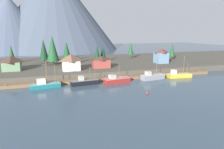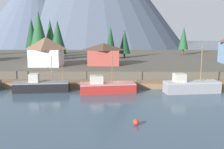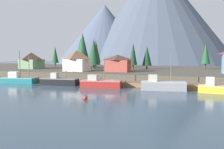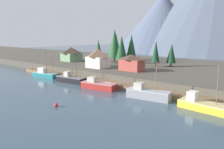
{
  "view_description": "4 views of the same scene",
  "coord_description": "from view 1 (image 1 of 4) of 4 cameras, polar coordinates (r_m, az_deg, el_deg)",
  "views": [
    {
      "loc": [
        -22.69,
        -65.25,
        17.06
      ],
      "look_at": [
        -1.43,
        1.84,
        1.97
      ],
      "focal_mm": 31.8,
      "sensor_mm": 36.0,
      "label": 1
    },
    {
      "loc": [
        0.7,
        -45.06,
        10.22
      ],
      "look_at": [
        -0.28,
        1.95,
        2.29
      ],
      "focal_mm": 42.11,
      "sensor_mm": 36.0,
      "label": 2
    },
    {
      "loc": [
        20.34,
        -52.87,
        7.27
      ],
      "look_at": [
        0.01,
        2.28,
        2.61
      ],
      "focal_mm": 39.0,
      "sensor_mm": 36.0,
      "label": 3
    },
    {
      "loc": [
        35.92,
        -41.07,
        12.9
      ],
      "look_at": [
        -0.76,
        2.43,
        2.97
      ],
      "focal_mm": 35.56,
      "sensor_mm": 36.0,
      "label": 4
    }
  ],
  "objects": [
    {
      "name": "conifer_far_right",
      "position": [
        99.74,
        -19.07,
        6.8
      ],
      "size": [
        4.29,
        4.29,
        11.29
      ],
      "color": "#4C3823",
      "rests_on": "shoreline_bank"
    },
    {
      "name": "conifer_mid_left",
      "position": [
        93.77,
        -16.74,
        7.2
      ],
      "size": [
        5.48,
        5.48,
        13.17
      ],
      "color": "#4C3823",
      "rests_on": "shoreline_bank"
    },
    {
      "name": "fishing_boat_grey",
      "position": [
        74.12,
        11.55,
        -0.59
      ],
      "size": [
        9.41,
        4.06,
        7.95
      ],
      "rotation": [
        0.0,
        0.0,
        0.15
      ],
      "color": "gray",
      "rests_on": "ground_plane"
    },
    {
      "name": "conifer_mid_right",
      "position": [
        105.16,
        -16.71,
        7.19
      ],
      "size": [
        4.11,
        4.11,
        11.24
      ],
      "color": "#4C3823",
      "rests_on": "shoreline_bank"
    },
    {
      "name": "mountain_west_peak",
      "position": [
        198.66,
        -27.25,
        12.76
      ],
      "size": [
        77.58,
        77.58,
        47.7
      ],
      "primitive_type": "cone",
      "color": "#4C566B",
      "rests_on": "ground_plane"
    },
    {
      "name": "conifer_centre",
      "position": [
        113.09,
        16.92,
        6.83
      ],
      "size": [
        2.99,
        2.99,
        8.92
      ],
      "color": "#4C3823",
      "rests_on": "shoreline_bank"
    },
    {
      "name": "conifer_near_left",
      "position": [
        98.86,
        -2.64,
        6.28
      ],
      "size": [
        3.32,
        3.32,
        7.89
      ],
      "color": "#4C3823",
      "rests_on": "shoreline_bank"
    },
    {
      "name": "conifer_back_left",
      "position": [
        113.96,
        5.41,
        7.43
      ],
      "size": [
        3.17,
        3.17,
        9.05
      ],
      "color": "#4C3823",
      "rests_on": "shoreline_bank"
    },
    {
      "name": "house_green",
      "position": [
        85.96,
        -26.84,
        3.04
      ],
      "size": [
        6.65,
        7.16,
        5.79
      ],
      "color": "#6B8E66",
      "rests_on": "shoreline_bank"
    },
    {
      "name": "conifer_far_left",
      "position": [
        91.15,
        -12.91,
        6.38
      ],
      "size": [
        4.55,
        4.55,
        10.45
      ],
      "color": "#4C3823",
      "rests_on": "shoreline_bank"
    },
    {
      "name": "dock",
      "position": [
        72.87,
        1.03,
        -1.03
      ],
      "size": [
        80.0,
        4.0,
        1.6
      ],
      "color": "brown",
      "rests_on": "ground_plane"
    },
    {
      "name": "house_blue",
      "position": [
        97.85,
        13.95,
        5.29
      ],
      "size": [
        5.64,
        5.72,
        6.95
      ],
      "color": "#6689A8",
      "rests_on": "shoreline_bank"
    },
    {
      "name": "house_red",
      "position": [
        82.25,
        -3.11,
        3.67
      ],
      "size": [
        7.26,
        4.42,
        4.92
      ],
      "color": "#9E4238",
      "rests_on": "shoreline_bank"
    },
    {
      "name": "conifer_back_right",
      "position": [
        94.08,
        -4.29,
        6.34
      ],
      "size": [
        2.81,
        2.81,
        8.82
      ],
      "color": "#4C3823",
      "rests_on": "shoreline_bank"
    },
    {
      "name": "fishing_boat_teal",
      "position": [
        65.16,
        -18.78,
        -2.81
      ],
      "size": [
        9.38,
        3.91,
        8.32
      ],
      "rotation": [
        0.0,
        0.0,
        0.15
      ],
      "color": "#196B70",
      "rests_on": "ground_plane"
    },
    {
      "name": "house_white",
      "position": [
        78.5,
        -11.72,
        3.55
      ],
      "size": [
        6.84,
        5.87,
        6.3
      ],
      "color": "silver",
      "rests_on": "shoreline_bank"
    },
    {
      "name": "fishing_boat_yellow",
      "position": [
        80.35,
        18.62,
        -0.16
      ],
      "size": [
        9.32,
        3.87,
        8.3
      ],
      "rotation": [
        0.0,
        0.0,
        -0.08
      ],
      "color": "gold",
      "rests_on": "ground_plane"
    },
    {
      "name": "fishing_boat_red",
      "position": [
        68.36,
        1.33,
        -1.51
      ],
      "size": [
        9.46,
        4.43,
        6.82
      ],
      "rotation": [
        0.0,
        0.0,
        0.16
      ],
      "color": "maroon",
      "rests_on": "ground_plane"
    },
    {
      "name": "mountain_central_peak",
      "position": [
        215.27,
        -16.36,
        18.03
      ],
      "size": [
        125.29,
        125.29,
        82.0
      ],
      "primitive_type": "cone",
      "color": "#475160",
      "rests_on": "ground_plane"
    },
    {
      "name": "shoreline_bank",
      "position": [
        101.11,
        -4.41,
        3.07
      ],
      "size": [
        400.0,
        56.0,
        2.5
      ],
      "primitive_type": "cube",
      "color": "#4C473D",
      "rests_on": "ground_plane"
    },
    {
      "name": "ground_plane",
      "position": [
        89.95,
        -2.63,
        0.83
      ],
      "size": [
        400.0,
        400.0,
        1.0
      ],
      "primitive_type": "cube",
      "color": "#384C5B"
    },
    {
      "name": "channel_buoy",
      "position": [
        56.44,
        10.13,
        -5.31
      ],
      "size": [
        0.7,
        0.7,
        0.7
      ],
      "primitive_type": "sphere",
      "color": "red",
      "rests_on": "ground_plane"
    },
    {
      "name": "fishing_boat_black",
      "position": [
        66.1,
        -7.91,
        -2.1
      ],
      "size": [
        9.35,
        3.7,
        5.95
      ],
      "rotation": [
        0.0,
        0.0,
        0.12
      ],
      "color": "black",
      "rests_on": "ground_plane"
    },
    {
      "name": "conifer_near_right",
      "position": [
        105.5,
        -27.0,
        5.64
      ],
      "size": [
        3.05,
        3.05,
        8.74
      ],
      "color": "#4C3823",
      "rests_on": "shoreline_bank"
    }
  ]
}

